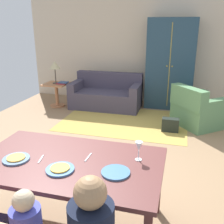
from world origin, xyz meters
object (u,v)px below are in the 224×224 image
plate_near_man (16,159)px  armoire (170,64)px  armchair (198,110)px  book_lower (62,83)px  dining_table (69,167)px  side_table (57,91)px  plate_near_woman (116,172)px  book_upper (63,82)px  couch (106,95)px  plate_near_child (60,169)px  table_lamp (55,66)px  handbag (170,125)px  wine_glass (139,147)px

plate_near_man → armoire: armoire is taller
armchair → book_lower: size_ratio=5.48×
dining_table → side_table: bearing=118.5°
plate_near_woman → armoire: (0.19, 4.46, 0.28)m
armoire → book_upper: 2.59m
side_table → book_lower: bearing=-5.8°
plate_near_man → book_lower: plate_near_man is taller
armoire → book_upper: (-2.46, -0.70, -0.43)m
couch → book_lower: bearing=-165.3°
armchair → armoire: bearing=120.8°
dining_table → couch: size_ratio=1.05×
plate_near_woman → book_lower: size_ratio=1.14×
couch → armoire: (1.46, 0.42, 0.75)m
armoire → book_lower: size_ratio=9.55×
plate_near_child → plate_near_man: bearing=172.9°
dining_table → armchair: armchair is taller
armoire → plate_near_woman: bearing=-92.4°
table_lamp → book_upper: (0.21, -0.02, -0.39)m
plate_near_child → handbag: 3.14m
plate_near_man → side_table: 4.11m
plate_near_man → wine_glass: bearing=15.1°
plate_near_child → armchair: 3.70m
plate_near_man → armchair: size_ratio=0.21×
armoire → side_table: size_ratio=3.62×
plate_near_man → side_table: plate_near_man is taller
plate_near_man → wine_glass: (1.11, 0.30, 0.12)m
plate_near_child → side_table: bearing=117.4°
plate_near_woman → table_lamp: 4.53m
plate_near_man → book_upper: bearing=109.1°
armchair → table_lamp: 3.43m
plate_near_man → couch: 4.10m
plate_near_child → armoire: bearing=81.6°
plate_near_woman → book_upper: plate_near_woman is taller
plate_near_woman → armchair: (0.85, 3.35, -0.45)m
couch → book_upper: 1.08m
plate_near_woman → wine_glass: bearing=62.1°
handbag → dining_table: bearing=-106.5°
wine_glass → couch: bearing=110.7°
dining_table → table_lamp: table_lamp is taller
plate_near_woman → dining_table: bearing=168.2°
side_table → handbag: bearing=-17.7°
plate_near_woman → handbag: bearing=83.2°
plate_near_man → book_upper: plate_near_man is taller
armchair → book_upper: bearing=172.5°
armchair → book_lower: (-3.17, 0.42, 0.28)m
plate_near_man → armoire: 4.64m
dining_table → book_upper: 4.07m
side_table → table_lamp: bearing=0.0°
dining_table → couch: 4.04m
side_table → handbag: size_ratio=1.81×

